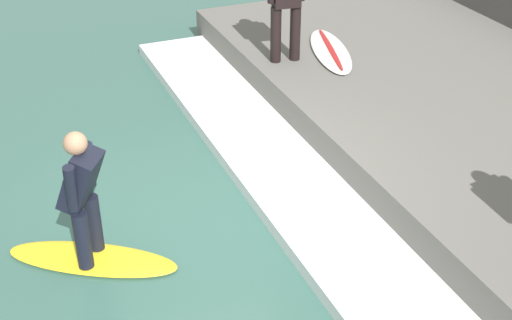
# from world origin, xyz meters

# --- Properties ---
(ground_plane) EXTENTS (28.00, 28.00, 0.00)m
(ground_plane) POSITION_xyz_m (0.00, 0.00, 0.00)
(ground_plane) COLOR #386056
(concrete_ledge) EXTENTS (4.40, 10.66, 0.53)m
(concrete_ledge) POSITION_xyz_m (3.93, 0.00, 0.26)
(concrete_ledge) COLOR #66635E
(concrete_ledge) RESTS_ON ground_plane
(wave_foam_crest) EXTENTS (1.11, 10.13, 0.16)m
(wave_foam_crest) POSITION_xyz_m (1.17, 0.00, 0.08)
(wave_foam_crest) COLOR white
(wave_foam_crest) RESTS_ON ground_plane
(surfboard_riding) EXTENTS (1.78, 1.40, 0.06)m
(surfboard_riding) POSITION_xyz_m (-1.25, -0.13, 0.03)
(surfboard_riding) COLOR yellow
(surfboard_riding) RESTS_ON ground_plane
(surfer_riding) EXTENTS (0.56, 0.56, 1.43)m
(surfer_riding) POSITION_xyz_m (-1.25, -0.13, 0.85)
(surfer_riding) COLOR black
(surfer_riding) RESTS_ON surfboard_riding
(surfer_waiting_far) EXTENTS (0.54, 0.28, 1.60)m
(surfer_waiting_far) POSITION_xyz_m (2.21, 2.72, 1.43)
(surfer_waiting_far) COLOR black
(surfer_waiting_far) RESTS_ON concrete_ledge
(surfboard_waiting_far) EXTENTS (0.98, 1.85, 0.07)m
(surfboard_waiting_far) POSITION_xyz_m (2.96, 2.73, 0.56)
(surfboard_waiting_far) COLOR white
(surfboard_waiting_far) RESTS_ON concrete_ledge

